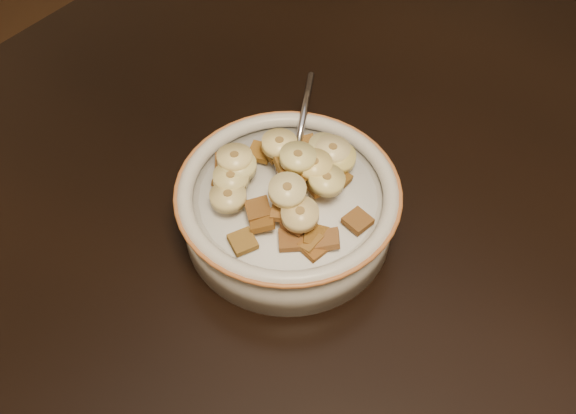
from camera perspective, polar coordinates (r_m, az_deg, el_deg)
The scene contains 40 objects.
cereal_bowl at distance 0.58m, azimuth 0.00°, elevation -0.46°, with size 0.19×0.19×0.05m, color silver.
milk at distance 0.56m, azimuth 0.00°, elevation 0.97°, with size 0.16×0.16×0.00m, color white.
spoon at distance 0.58m, azimuth 0.50°, elevation 3.54°, with size 0.03×0.05×0.01m, color #ADB0C5.
cereal_square_0 at distance 0.52m, azimuth -4.04°, elevation -3.08°, with size 0.02×0.02×0.01m, color brown.
cereal_square_1 at distance 0.52m, azimuth 2.49°, elevation -2.62°, with size 0.02×0.02×0.01m, color brown.
cereal_square_2 at distance 0.52m, azimuth 1.71°, elevation -3.02°, with size 0.02×0.02×0.01m, color brown.
cereal_square_3 at distance 0.54m, azimuth 0.29°, elevation 2.55°, with size 0.02×0.02×0.01m, color brown.
cereal_square_4 at distance 0.53m, azimuth -2.30°, elevation -1.24°, with size 0.02×0.02×0.01m, color brown.
cereal_square_5 at distance 0.55m, azimuth 2.82°, elevation 1.90°, with size 0.02×0.02×0.01m, color #9B5A1F.
cereal_square_6 at distance 0.54m, azimuth 6.22°, elevation -1.23°, with size 0.02×0.02×0.01m, color brown.
cereal_square_7 at distance 0.55m, azimuth -5.13°, elevation 0.70°, with size 0.02×0.02×0.01m, color brown.
cereal_square_8 at distance 0.58m, azimuth -5.49°, elevation 4.04°, with size 0.02×0.02×0.01m, color brown.
cereal_square_9 at distance 0.55m, azimuth -0.02°, elevation 3.71°, with size 0.02×0.02×0.01m, color brown.
cereal_square_10 at distance 0.53m, azimuth 0.78°, elevation -1.41°, with size 0.02×0.02×0.01m, color brown.
cereal_square_11 at distance 0.53m, azimuth -0.37°, elevation -0.32°, with size 0.02×0.02×0.01m, color brown.
cereal_square_12 at distance 0.59m, azimuth 1.56°, elevation 5.53°, with size 0.02×0.02×0.01m, color #905823.
cereal_square_13 at distance 0.58m, azimuth -2.47°, elevation 4.90°, with size 0.02×0.02×0.01m, color brown.
cereal_square_14 at distance 0.52m, azimuth 3.49°, elevation -2.91°, with size 0.02×0.02×0.01m, color brown.
cereal_square_15 at distance 0.57m, azimuth -5.56°, elevation 2.45°, with size 0.02×0.02×0.01m, color brown.
cereal_square_16 at distance 0.52m, azimuth 2.31°, elevation -3.56°, with size 0.02×0.02×0.01m, color brown.
cereal_square_17 at distance 0.59m, azimuth 3.37°, elevation 5.11°, with size 0.02×0.02×0.01m, color #935D32.
cereal_square_18 at distance 0.52m, azimuth 0.27°, elevation -2.91°, with size 0.02×0.02×0.01m, color brown.
cereal_square_19 at distance 0.54m, azimuth 0.60°, elevation 2.42°, with size 0.02×0.02×0.01m, color brown.
cereal_square_20 at distance 0.56m, azimuth 1.17°, elevation 3.76°, with size 0.02×0.02×0.01m, color brown.
cereal_square_21 at distance 0.53m, azimuth -2.66°, elevation -0.20°, with size 0.02×0.02×0.01m, color brown.
cereal_square_22 at distance 0.58m, azimuth -1.14°, elevation 4.93°, with size 0.02×0.02×0.01m, color brown.
cereal_square_23 at distance 0.56m, azimuth 4.42°, elevation 2.57°, with size 0.02×0.02×0.01m, color brown.
banana_slice_0 at distance 0.55m, azimuth -5.10°, elevation 2.57°, with size 0.03×0.03×0.01m, color beige.
banana_slice_1 at distance 0.54m, azimuth 3.45°, elevation 2.41°, with size 0.03×0.03×0.01m, color #EBD57B.
banana_slice_2 at distance 0.52m, azimuth -0.06°, elevation 1.49°, with size 0.03×0.03×0.01m, color #FFE3A3.
banana_slice_3 at distance 0.57m, azimuth 3.31°, elevation 5.19°, with size 0.03×0.03×0.01m, color #CAC385.
banana_slice_4 at distance 0.52m, azimuth 1.08°, elevation -0.65°, with size 0.03×0.03×0.01m, color #C8B485.
banana_slice_5 at distance 0.54m, azimuth 0.89°, elevation 4.44°, with size 0.03×0.03×0.01m, color #E5D182.
banana_slice_6 at distance 0.57m, azimuth 4.51°, elevation 4.41°, with size 0.03×0.03×0.01m, color #D5C26A.
banana_slice_7 at distance 0.54m, azimuth 2.33°, elevation 3.76°, with size 0.03×0.03×0.01m, color #E9D379.
banana_slice_8 at distance 0.56m, azimuth -0.77°, elevation 5.65°, with size 0.03×0.03×0.01m, color #FFE48D.
banana_slice_9 at distance 0.56m, azimuth -4.40°, elevation 3.66°, with size 0.03×0.03×0.01m, color #FCEB92.
banana_slice_10 at distance 0.57m, azimuth 4.00°, elevation 5.06°, with size 0.03×0.03×0.01m, color beige.
banana_slice_11 at distance 0.56m, azimuth -4.76°, elevation 4.35°, with size 0.03×0.03×0.01m, color #F0D982.
banana_slice_12 at distance 0.54m, azimuth -5.34°, elevation 0.90°, with size 0.03×0.03×0.01m, color #D4B970.
Camera 1 is at (-0.04, -0.42, 1.23)m, focal length 40.00 mm.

